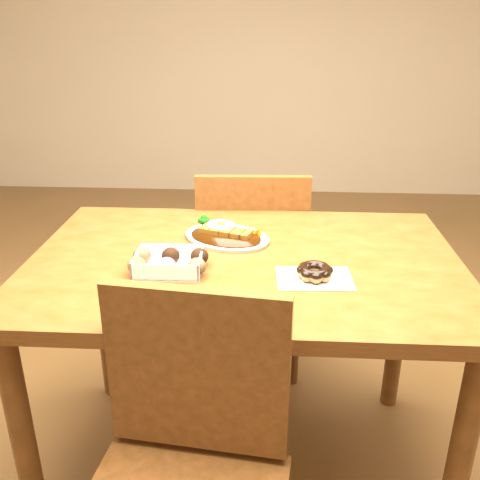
# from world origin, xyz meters

# --- Properties ---
(ground) EXTENTS (6.00, 6.00, 0.00)m
(ground) POSITION_xyz_m (0.00, 0.00, 0.00)
(ground) COLOR brown
(ground) RESTS_ON ground
(table) EXTENTS (1.20, 0.80, 0.75)m
(table) POSITION_xyz_m (0.00, 0.00, 0.65)
(table) COLOR #4E2D0F
(table) RESTS_ON ground
(chair_far) EXTENTS (0.44, 0.44, 0.87)m
(chair_far) POSITION_xyz_m (0.00, 0.53, 0.48)
(chair_far) COLOR #4E2D0F
(chair_far) RESTS_ON ground
(katsu_curry_plate) EXTENTS (0.31, 0.28, 0.05)m
(katsu_curry_plate) POSITION_xyz_m (-0.06, 0.14, 0.76)
(katsu_curry_plate) COLOR white
(katsu_curry_plate) RESTS_ON table
(donut_box) EXTENTS (0.21, 0.14, 0.05)m
(donut_box) POSITION_xyz_m (-0.20, -0.09, 0.77)
(donut_box) COLOR white
(donut_box) RESTS_ON table
(pon_de_ring) EXTENTS (0.20, 0.14, 0.04)m
(pon_de_ring) POSITION_xyz_m (0.19, -0.11, 0.77)
(pon_de_ring) COLOR silver
(pon_de_ring) RESTS_ON table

